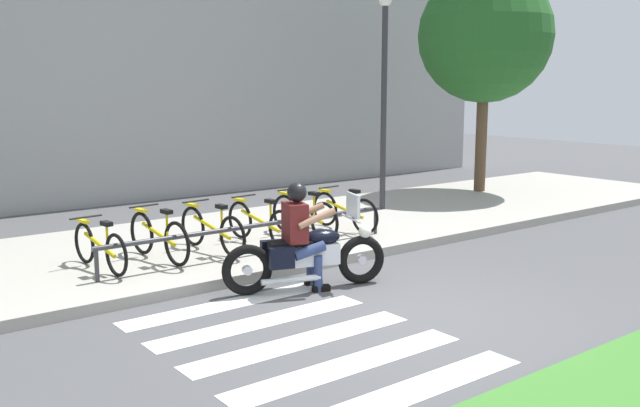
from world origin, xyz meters
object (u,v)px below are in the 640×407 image
at_px(bicycle_0, 100,247).
at_px(bicycle_4, 304,216).
at_px(bicycle_1, 159,237).
at_px(bike_rack, 255,227).
at_px(motorcycle, 307,255).
at_px(bicycle_5, 344,211).
at_px(rider, 301,228).
at_px(bicycle_3, 260,223).
at_px(bicycle_2, 212,230).
at_px(tree_near_rack, 485,36).
at_px(street_lamp, 384,84).

distance_m(bicycle_0, bicycle_4, 3.55).
height_order(bicycle_1, bike_rack, bicycle_1).
bearing_deg(motorcycle, bicycle_5, 41.45).
bearing_deg(rider, bicycle_0, 133.60).
xyz_separation_m(rider, bicycle_5, (2.45, 2.08, -0.34)).
relative_size(bicycle_1, bicycle_3, 0.96).
height_order(motorcycle, bicycle_1, motorcycle).
bearing_deg(bicycle_3, bicycle_2, -179.99).
distance_m(bicycle_5, bike_rack, 2.28).
height_order(bicycle_3, bike_rack, bicycle_3).
bearing_deg(bicycle_3, bicycle_5, -0.01).
xyz_separation_m(motorcycle, bicycle_5, (2.38, 2.10, 0.03)).
bearing_deg(tree_near_rack, bicycle_3, -167.90).
relative_size(bicycle_2, bicycle_4, 1.03).
bearing_deg(tree_near_rack, bicycle_0, -171.07).
bearing_deg(street_lamp, tree_near_rack, 6.40).
height_order(bicycle_2, street_lamp, street_lamp).
height_order(motorcycle, bicycle_5, motorcycle).
bearing_deg(tree_near_rack, rider, -155.51).
bearing_deg(bicycle_1, bicycle_2, 0.04).
relative_size(motorcycle, bicycle_5, 1.37).
height_order(rider, bicycle_3, rider).
height_order(bicycle_0, bicycle_2, bicycle_2).
distance_m(bicycle_4, bike_rack, 1.44).
bearing_deg(rider, bike_rack, 81.13).
height_order(rider, bicycle_1, rider).
xyz_separation_m(bicycle_5, street_lamp, (1.99, 1.17, 2.23)).
bearing_deg(bicycle_3, bike_rack, -128.61).
xyz_separation_m(bicycle_0, street_lamp, (6.43, 1.17, 2.24)).
relative_size(bicycle_4, tree_near_rack, 0.31).
relative_size(street_lamp, tree_near_rack, 0.83).
height_order(rider, street_lamp, street_lamp).
distance_m(bicycle_1, tree_near_rack, 9.81).
height_order(bicycle_3, bicycle_4, bicycle_4).
xyz_separation_m(motorcycle, bicycle_0, (-2.05, 2.10, 0.02)).
bearing_deg(street_lamp, bicycle_3, -162.73).
height_order(motorcycle, bicycle_0, motorcycle).
distance_m(bicycle_0, bicycle_1, 0.89).
bearing_deg(bicycle_0, bicycle_2, -0.02).
bearing_deg(bicycle_1, bicycle_4, -0.00).
distance_m(bicycle_2, bike_rack, 0.71).
height_order(bicycle_4, tree_near_rack, tree_near_rack).
distance_m(motorcycle, bike_rack, 1.56).
bearing_deg(bicycle_5, bicycle_4, -179.96).
bearing_deg(motorcycle, bicycle_3, 73.85).
bearing_deg(bike_rack, motorcycle, -96.13).
bearing_deg(bicycle_1, tree_near_rack, 9.80).
bearing_deg(bicycle_2, bicycle_1, -179.96).
relative_size(motorcycle, bicycle_2, 1.30).
height_order(bicycle_4, bike_rack, bicycle_4).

